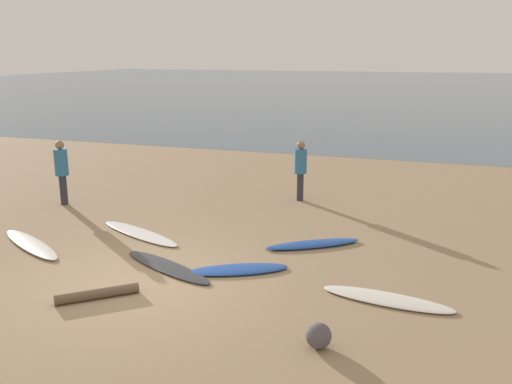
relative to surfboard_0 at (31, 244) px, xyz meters
name	(u,v)px	position (x,y,z in m)	size (l,w,h in m)	color
ground_plane	(288,175)	(3.22, 9.03, -0.14)	(120.00, 120.00, 0.20)	#997C5B
ocean_water	(404,86)	(3.22, 62.40, -0.04)	(140.00, 100.00, 0.01)	#475B6B
surfboard_0	(31,244)	(0.00, 0.00, 0.00)	(2.54, 0.48, 0.08)	silver
surfboard_1	(140,233)	(1.82, 1.42, -0.01)	(2.63, 0.51, 0.06)	white
surfboard_2	(167,267)	(3.37, -0.18, -0.01)	(2.42, 0.49, 0.07)	#333338
surfboard_3	(238,269)	(4.71, 0.11, 0.00)	(1.92, 0.57, 0.08)	#1E479E
surfboard_4	(313,244)	(5.74, 1.94, 0.01)	(2.12, 0.47, 0.09)	#1E479E
surfboard_5	(387,299)	(7.53, -0.28, -0.01)	(2.22, 0.56, 0.06)	silver
person_0	(301,166)	(4.54, 5.50, 0.95)	(0.34, 0.34, 1.68)	#2D2D38
person_1	(62,167)	(-1.44, 3.02, 1.00)	(0.36, 0.36, 1.76)	#2D2D38
driftwood_log	(97,294)	(2.89, -1.77, 0.05)	(0.17, 0.17, 1.38)	brown
beach_rock_near	(319,336)	(6.76, -2.12, 0.15)	(0.37, 0.37, 0.37)	#524C51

